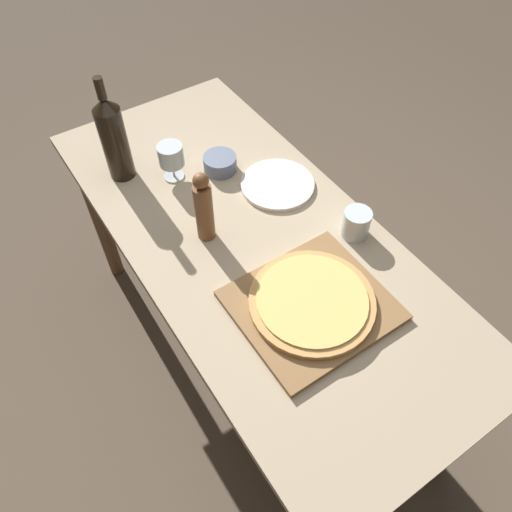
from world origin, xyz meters
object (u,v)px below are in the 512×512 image
at_px(pizza, 312,301).
at_px(wine_bottle, 114,138).
at_px(wine_glass, 171,156).
at_px(small_bowl, 220,163).
at_px(pepper_mill, 204,208).

distance_m(pizza, wine_bottle, 0.81).
height_order(pizza, wine_glass, wine_glass).
xyz_separation_m(pizza, small_bowl, (0.08, 0.62, -0.00)).
height_order(wine_bottle, small_bowl, wine_bottle).
height_order(pizza, small_bowl, small_bowl).
bearing_deg(wine_glass, pizza, -84.38).
xyz_separation_m(wine_glass, small_bowl, (0.15, -0.05, -0.06)).
bearing_deg(wine_bottle, pepper_mill, -76.06).
relative_size(wine_bottle, pepper_mill, 1.48).
relative_size(pizza, pepper_mill, 1.39).
bearing_deg(wine_glass, pepper_mill, -97.82).
height_order(pepper_mill, wine_glass, pepper_mill).
distance_m(wine_glass, small_bowl, 0.17).
height_order(wine_bottle, pepper_mill, wine_bottle).
distance_m(wine_bottle, small_bowl, 0.35).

